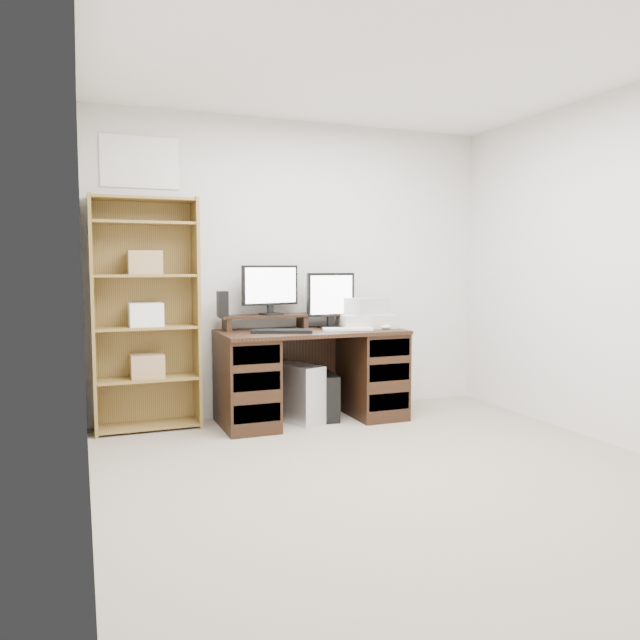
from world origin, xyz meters
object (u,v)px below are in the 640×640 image
monitor_wide (270,287)px  bookshelf (146,312)px  desk (311,374)px  printer (366,321)px  monitor_small (331,298)px  tower_silver (298,393)px  tower_black (325,396)px

monitor_wide → bookshelf: bookshelf is taller
desk → printer: (0.52, 0.03, 0.42)m
desk → bookshelf: size_ratio=0.83×
desk → monitor_small: size_ratio=3.23×
desk → bookshelf: 1.40m
monitor_small → printer: (0.30, -0.08, -0.20)m
monitor_small → tower_silver: 0.85m
bookshelf → monitor_small: bearing=-3.6°
tower_silver → bookshelf: bookshelf is taller
monitor_wide → monitor_small: size_ratio=1.09×
tower_silver → monitor_small: bearing=-0.5°
desk → monitor_small: bearing=27.7°
tower_black → bookshelf: bookshelf is taller
tower_silver → tower_black: 0.25m
monitor_small → bookshelf: size_ratio=0.26×
tower_black → bookshelf: bearing=178.8°
tower_silver → tower_black: size_ratio=1.19×
printer → tower_black: bearing=-166.1°
bookshelf → tower_silver: bearing=-10.4°
tower_silver → bookshelf: size_ratio=0.26×
monitor_wide → tower_black: (0.41, -0.19, -0.91)m
desk → printer: printer is taller
desk → printer: bearing=3.8°
tower_silver → tower_black: tower_silver is taller
monitor_small → printer: monitor_small is taller
printer → tower_black: 0.73m
monitor_small → printer: bearing=-18.0°
monitor_wide → monitor_small: monitor_wide is taller
monitor_small → tower_silver: bearing=-162.9°
printer → monitor_wide: bearing=177.7°
printer → monitor_small: bearing=173.2°
monitor_small → tower_black: size_ratio=1.17×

